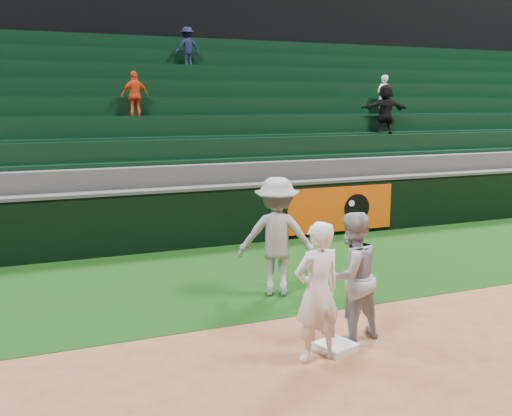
{
  "coord_description": "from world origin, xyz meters",
  "views": [
    {
      "loc": [
        -3.36,
        -5.88,
        2.93
      ],
      "look_at": [
        -0.11,
        2.3,
        1.3
      ],
      "focal_mm": 40.0,
      "sensor_mm": 36.0,
      "label": 1
    }
  ],
  "objects_px": {
    "first_base": "(336,347)",
    "baserunner": "(351,277)",
    "first_baseman": "(317,292)",
    "base_coach": "(277,237)"
  },
  "relations": [
    {
      "from": "first_base",
      "to": "baserunner",
      "type": "relative_size",
      "value": 0.25
    },
    {
      "from": "first_baseman",
      "to": "base_coach",
      "type": "height_order",
      "value": "base_coach"
    },
    {
      "from": "first_base",
      "to": "first_baseman",
      "type": "xyz_separation_m",
      "value": [
        -0.34,
        -0.13,
        0.77
      ]
    },
    {
      "from": "first_baseman",
      "to": "baserunner",
      "type": "distance_m",
      "value": 0.76
    },
    {
      "from": "first_baseman",
      "to": "baserunner",
      "type": "xyz_separation_m",
      "value": [
        0.67,
        0.37,
        -0.01
      ]
    },
    {
      "from": "base_coach",
      "to": "baserunner",
      "type": "bearing_deg",
      "value": 118.94
    },
    {
      "from": "base_coach",
      "to": "first_baseman",
      "type": "bearing_deg",
      "value": 101.45
    },
    {
      "from": "baserunner",
      "to": "base_coach",
      "type": "xyz_separation_m",
      "value": [
        -0.17,
        1.9,
        0.11
      ]
    },
    {
      "from": "first_base",
      "to": "baserunner",
      "type": "distance_m",
      "value": 0.87
    },
    {
      "from": "first_base",
      "to": "base_coach",
      "type": "height_order",
      "value": "base_coach"
    }
  ]
}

